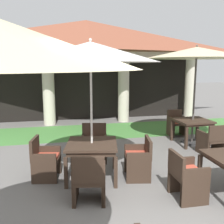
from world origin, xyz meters
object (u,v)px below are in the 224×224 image
at_px(patio_chair_mid_left_east, 139,159).
at_px(patio_chair_mid_left_north, 94,144).
at_px(patio_table_mid_left, 92,147).
at_px(patio_chair_far_back_north, 177,124).
at_px(patio_chair_mid_left_south, 89,180).
at_px(patio_chair_far_back_south, 212,140).
at_px(patio_table_far_back, 193,123).
at_px(patio_umbrella_far_back, 197,53).
at_px(patio_chair_mid_left_west, 45,160).
at_px(patio_umbrella_mid_left, 91,53).
at_px(patio_chair_near_foreground_west, 186,176).

xyz_separation_m(patio_chair_mid_left_east, patio_chair_mid_left_north, (-0.77, 1.15, 0.01)).
xyz_separation_m(patio_table_mid_left, patio_chair_far_back_north, (3.24, 2.71, -0.25)).
bearing_deg(patio_chair_mid_left_south, patio_chair_far_back_south, 37.21).
bearing_deg(patio_table_far_back, patio_table_mid_left, -152.03).
height_order(patio_chair_mid_left_east, patio_chair_far_back_north, patio_chair_far_back_north).
bearing_deg(patio_umbrella_far_back, patio_chair_far_back_south, -88.82).
xyz_separation_m(patio_chair_mid_left_east, patio_chair_mid_left_west, (-1.92, 0.37, -0.01)).
xyz_separation_m(patio_chair_mid_left_south, patio_chair_mid_left_north, (0.37, 1.92, 0.01)).
bearing_deg(patio_chair_mid_left_east, patio_table_mid_left, 90.00).
bearing_deg(patio_table_far_back, patio_chair_mid_left_south, -142.00).
bearing_deg(patio_umbrella_mid_left, patio_chair_far_back_north, 39.83).
xyz_separation_m(patio_umbrella_mid_left, patio_chair_far_back_south, (3.28, 0.76, -2.17)).
distance_m(patio_chair_near_foreground_west, patio_chair_far_back_south, 2.66).
distance_m(patio_chair_mid_left_south, patio_chair_mid_left_north, 1.96).
xyz_separation_m(patio_chair_mid_left_south, patio_chair_far_back_north, (3.43, 3.67, 0.00)).
bearing_deg(patio_chair_mid_left_west, patio_table_mid_left, 90.00).
relative_size(patio_umbrella_far_back, patio_chair_far_back_north, 3.46).
distance_m(patio_chair_near_foreground_west, patio_umbrella_mid_left, 2.87).
bearing_deg(patio_chair_near_foreground_west, patio_umbrella_far_back, 150.06).
bearing_deg(patio_table_far_back, patio_chair_far_back_south, -88.82).
height_order(patio_chair_mid_left_south, patio_chair_mid_left_east, patio_chair_mid_left_south).
xyz_separation_m(patio_table_mid_left, patio_chair_mid_left_north, (0.18, 0.96, -0.24)).
distance_m(patio_table_mid_left, patio_chair_mid_left_north, 1.01).
height_order(patio_chair_mid_left_south, patio_chair_mid_left_west, patio_chair_mid_left_south).
distance_m(patio_chair_mid_left_east, patio_chair_far_back_south, 2.51).
distance_m(patio_chair_near_foreground_west, patio_umbrella_far_back, 4.10).
distance_m(patio_table_mid_left, patio_table_far_back, 3.70).
bearing_deg(patio_chair_far_back_north, patio_chair_mid_left_east, 50.48).
bearing_deg(patio_umbrella_far_back, patio_chair_mid_left_south, -142.00).
bearing_deg(patio_chair_mid_left_north, patio_chair_mid_left_east, 134.86).
bearing_deg(patio_chair_mid_left_west, patio_umbrella_far_back, 120.98).
distance_m(patio_chair_mid_left_east, patio_chair_mid_left_north, 1.38).
relative_size(patio_chair_near_foreground_west, patio_chair_mid_left_south, 0.96).
xyz_separation_m(patio_chair_mid_left_west, patio_table_far_back, (4.22, 1.55, 0.24)).
bearing_deg(patio_chair_far_back_south, patio_chair_mid_left_west, -173.48).
relative_size(patio_table_mid_left, patio_table_far_back, 1.22).
bearing_deg(patio_chair_mid_left_north, patio_chair_mid_left_south, 90.00).
xyz_separation_m(patio_umbrella_far_back, patio_chair_far_back_south, (0.02, -0.97, -2.28)).
height_order(patio_umbrella_far_back, patio_chair_far_back_north, patio_umbrella_far_back).
height_order(patio_table_mid_left, patio_chair_mid_left_west, patio_chair_mid_left_west).
xyz_separation_m(patio_chair_near_foreground_west, patio_table_mid_left, (-1.49, 1.20, 0.24)).
relative_size(patio_chair_near_foreground_west, patio_chair_far_back_north, 1.00).
xyz_separation_m(patio_table_far_back, patio_umbrella_far_back, (0.00, 0.00, 2.02)).
relative_size(patio_chair_near_foreground_west, patio_table_mid_left, 0.71).
xyz_separation_m(patio_table_mid_left, patio_umbrella_far_back, (3.26, 1.73, 2.01)).
bearing_deg(patio_umbrella_far_back, patio_chair_mid_left_east, -140.25).
bearing_deg(patio_table_far_back, patio_chair_mid_left_west, -159.87).
bearing_deg(patio_chair_mid_left_south, patio_chair_far_back_north, 57.77).
bearing_deg(patio_umbrella_far_back, patio_umbrella_mid_left, -152.03).
distance_m(patio_chair_mid_left_south, patio_table_far_back, 4.38).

